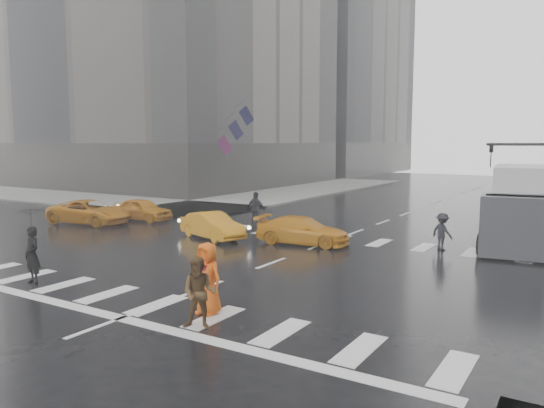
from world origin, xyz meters
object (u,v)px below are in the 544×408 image
Objects in this scene: taxi_front at (142,209)px; taxi_mid at (212,226)px; box_truck at (522,205)px; pedestrian_brown at (199,293)px; pedestrian_orange at (207,278)px.

taxi_mid is (7.06, -2.47, -0.02)m from taxi_front.
taxi_front is at bearing 88.71° from taxi_mid.
box_truck reaches higher than taxi_front.
taxi_mid is (-7.20, 9.68, -0.27)m from pedestrian_brown.
taxi_mid is at bearing -164.28° from box_truck.
pedestrian_brown is 1.10m from pedestrian_orange.
taxi_mid is 13.60m from box_truck.
pedestrian_brown is at bearing -132.04° from taxi_front.
pedestrian_orange is 10.98m from taxi_mid.
pedestrian_orange is 0.29× the size of box_truck.
taxi_front is at bearing 145.92° from pedestrian_orange.
pedestrian_orange reaches higher than pedestrian_brown.
taxi_front is (-13.74, 11.18, -0.32)m from pedestrian_orange.
pedestrian_orange is at bearing 94.41° from pedestrian_brown.
taxi_front is 0.57× the size of box_truck.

